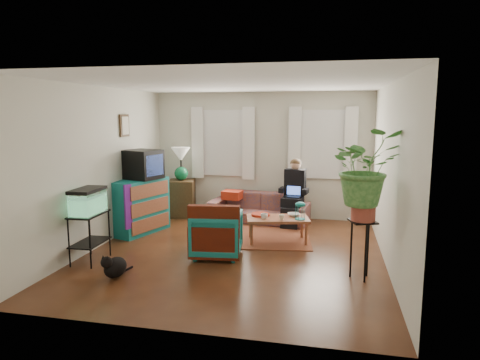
% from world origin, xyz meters
% --- Properties ---
extents(floor, '(4.50, 5.00, 0.01)m').
position_xyz_m(floor, '(0.00, 0.00, 0.00)').
color(floor, '#4F2B14').
rests_on(floor, ground).
extents(ceiling, '(4.50, 5.00, 0.01)m').
position_xyz_m(ceiling, '(0.00, 0.00, 2.60)').
color(ceiling, white).
rests_on(ceiling, wall_back).
extents(wall_back, '(4.50, 0.01, 2.60)m').
position_xyz_m(wall_back, '(0.00, 2.50, 1.30)').
color(wall_back, silver).
rests_on(wall_back, floor).
extents(wall_front, '(4.50, 0.01, 2.60)m').
position_xyz_m(wall_front, '(0.00, -2.50, 1.30)').
color(wall_front, silver).
rests_on(wall_front, floor).
extents(wall_left, '(0.01, 5.00, 2.60)m').
position_xyz_m(wall_left, '(-2.25, 0.00, 1.30)').
color(wall_left, silver).
rests_on(wall_left, floor).
extents(wall_right, '(0.01, 5.00, 2.60)m').
position_xyz_m(wall_right, '(2.25, 0.00, 1.30)').
color(wall_right, silver).
rests_on(wall_right, floor).
extents(window_left, '(1.08, 0.04, 1.38)m').
position_xyz_m(window_left, '(-0.80, 2.48, 1.55)').
color(window_left, white).
rests_on(window_left, wall_back).
extents(window_right, '(1.08, 0.04, 1.38)m').
position_xyz_m(window_right, '(1.25, 2.48, 1.55)').
color(window_right, white).
rests_on(window_right, wall_back).
extents(curtains_left, '(1.36, 0.06, 1.50)m').
position_xyz_m(curtains_left, '(-0.80, 2.40, 1.55)').
color(curtains_left, white).
rests_on(curtains_left, wall_back).
extents(curtains_right, '(1.36, 0.06, 1.50)m').
position_xyz_m(curtains_right, '(1.25, 2.40, 1.55)').
color(curtains_right, white).
rests_on(curtains_right, wall_back).
extents(picture_frame, '(0.04, 0.32, 0.40)m').
position_xyz_m(picture_frame, '(-2.21, 0.85, 1.95)').
color(picture_frame, '#3D2616').
rests_on(picture_frame, wall_left).
extents(area_rug, '(2.20, 1.86, 0.01)m').
position_xyz_m(area_rug, '(0.10, 0.99, 0.01)').
color(area_rug, maroon).
rests_on(area_rug, floor).
extents(sofa, '(2.06, 1.01, 0.77)m').
position_xyz_m(sofa, '(0.03, 2.05, 0.39)').
color(sofa, brown).
rests_on(sofa, floor).
extents(seated_person, '(0.56, 0.66, 1.18)m').
position_xyz_m(seated_person, '(0.74, 1.96, 0.59)').
color(seated_person, black).
rests_on(seated_person, sofa).
extents(side_table, '(0.62, 0.62, 0.77)m').
position_xyz_m(side_table, '(-1.65, 2.18, 0.39)').
color(side_table, '#402918').
rests_on(side_table, floor).
extents(table_lamp, '(0.47, 0.47, 0.71)m').
position_xyz_m(table_lamp, '(-1.65, 2.18, 1.10)').
color(table_lamp, white).
rests_on(table_lamp, side_table).
extents(dresser, '(0.86, 1.21, 0.99)m').
position_xyz_m(dresser, '(-1.99, 0.82, 0.49)').
color(dresser, '#126A70').
rests_on(dresser, floor).
extents(crt_tv, '(0.74, 0.71, 0.53)m').
position_xyz_m(crt_tv, '(-1.93, 0.92, 1.25)').
color(crt_tv, black).
rests_on(crt_tv, dresser).
extents(aquarium_stand, '(0.38, 0.66, 0.72)m').
position_xyz_m(aquarium_stand, '(-2.00, -0.80, 0.36)').
color(aquarium_stand, black).
rests_on(aquarium_stand, floor).
extents(aquarium, '(0.34, 0.60, 0.38)m').
position_xyz_m(aquarium, '(-2.00, -0.80, 0.91)').
color(aquarium, '#7FD899').
rests_on(aquarium, aquarium_stand).
extents(black_cat, '(0.34, 0.45, 0.34)m').
position_xyz_m(black_cat, '(-1.33, -1.31, 0.17)').
color(black_cat, black).
rests_on(black_cat, floor).
extents(armchair, '(0.81, 0.77, 0.75)m').
position_xyz_m(armchair, '(-0.24, -0.16, 0.38)').
color(armchair, navy).
rests_on(armchair, floor).
extents(serape_throw, '(0.77, 0.26, 0.62)m').
position_xyz_m(serape_throw, '(-0.21, -0.45, 0.53)').
color(serape_throw, '#9E0A0A').
rests_on(serape_throw, armchair).
extents(coffee_table, '(1.14, 0.78, 0.43)m').
position_xyz_m(coffee_table, '(0.58, 0.73, 0.21)').
color(coffee_table, brown).
rests_on(coffee_table, floor).
extents(cup_a, '(0.14, 0.14, 0.09)m').
position_xyz_m(cup_a, '(0.37, 0.59, 0.47)').
color(cup_a, white).
rests_on(cup_a, coffee_table).
extents(cup_b, '(0.11, 0.11, 0.09)m').
position_xyz_m(cup_b, '(0.66, 0.58, 0.47)').
color(cup_b, beige).
rests_on(cup_b, coffee_table).
extents(bowl, '(0.24, 0.24, 0.05)m').
position_xyz_m(bowl, '(0.83, 0.89, 0.45)').
color(bowl, white).
rests_on(bowl, coffee_table).
extents(snack_tray, '(0.38, 0.38, 0.04)m').
position_xyz_m(snack_tray, '(0.27, 0.80, 0.45)').
color(snack_tray, '#B21414').
rests_on(snack_tray, coffee_table).
extents(birdcage, '(0.20, 0.20, 0.30)m').
position_xyz_m(birdcage, '(0.96, 0.68, 0.58)').
color(birdcage, '#115B6B').
rests_on(birdcage, coffee_table).
extents(plant_stand, '(0.42, 0.42, 0.79)m').
position_xyz_m(plant_stand, '(1.86, -0.66, 0.39)').
color(plant_stand, black).
rests_on(plant_stand, floor).
extents(potted_plant, '(1.10, 1.03, 1.00)m').
position_xyz_m(potted_plant, '(1.86, -0.66, 1.33)').
color(potted_plant, '#599947').
rests_on(potted_plant, plant_stand).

